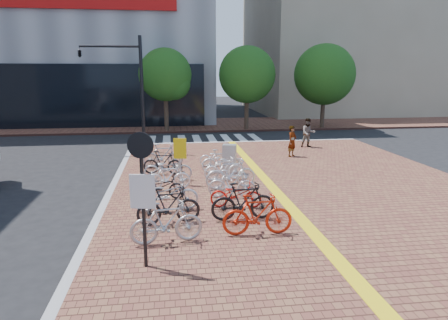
{
  "coord_description": "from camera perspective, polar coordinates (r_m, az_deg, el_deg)",
  "views": [
    {
      "loc": [
        -1.76,
        -12.15,
        4.41
      ],
      "look_at": [
        0.13,
        1.75,
        1.3
      ],
      "focal_mm": 32.0,
      "sensor_mm": 36.0,
      "label": 1
    }
  ],
  "objects": [
    {
      "name": "ground",
      "position": [
        13.05,
        0.46,
        -7.26
      ],
      "size": [
        120.0,
        120.0,
        0.0
      ],
      "primitive_type": "plane",
      "color": "black",
      "rests_on": "ground"
    },
    {
      "name": "sidewalk",
      "position": [
        9.63,
        23.86,
        -15.43
      ],
      "size": [
        14.0,
        34.0,
        0.15
      ],
      "primitive_type": "cube",
      "color": "brown",
      "rests_on": "ground"
    },
    {
      "name": "tactile_strip",
      "position": [
        9.13,
        18.33,
        -15.96
      ],
      "size": [
        0.4,
        34.0,
        0.01
      ],
      "primitive_type": "cube",
      "color": "yellow",
      "rests_on": "sidewalk"
    },
    {
      "name": "kerb_west",
      "position": [
        8.66,
        -22.82,
        -18.63
      ],
      "size": [
        0.25,
        34.0,
        0.15
      ],
      "primitive_type": "cube",
      "color": "gray",
      "rests_on": "ground"
    },
    {
      "name": "kerb_north",
      "position": [
        25.0,
        3.34,
        2.5
      ],
      "size": [
        14.0,
        0.25,
        0.15
      ],
      "primitive_type": "cube",
      "color": "gray",
      "rests_on": "ground"
    },
    {
      "name": "far_sidewalk",
      "position": [
        33.48,
        -4.7,
        5.03
      ],
      "size": [
        70.0,
        8.0,
        0.15
      ],
      "primitive_type": "cube",
      "color": "brown",
      "rests_on": "ground"
    },
    {
      "name": "building_beige",
      "position": [
        48.59,
        17.07,
        17.41
      ],
      "size": [
        20.0,
        18.0,
        18.0
      ],
      "primitive_type": "cube",
      "color": "gray",
      "rests_on": "ground"
    },
    {
      "name": "crosswalk",
      "position": [
        26.62,
        -2.79,
        2.97
      ],
      "size": [
        7.5,
        4.0,
        0.01
      ],
      "color": "silver",
      "rests_on": "ground"
    },
    {
      "name": "street_trees",
      "position": [
        30.38,
        5.29,
        11.87
      ],
      "size": [
        16.2,
        4.6,
        6.35
      ],
      "color": "#38281E",
      "rests_on": "far_sidewalk"
    },
    {
      "name": "bike_0",
      "position": [
        10.26,
        -8.22,
        -8.83
      ],
      "size": [
        1.89,
        0.76,
        1.1
      ],
      "primitive_type": "imported",
      "rotation": [
        0.0,
        0.0,
        1.7
      ],
      "color": "#A7A7AC",
      "rests_on": "sidewalk"
    },
    {
      "name": "bike_1",
      "position": [
        11.49,
        -7.92,
        -6.49
      ],
      "size": [
        1.87,
        0.75,
        1.09
      ],
      "primitive_type": "imported",
      "rotation": [
        0.0,
        0.0,
        1.71
      ],
      "color": "black",
      "rests_on": "sidewalk"
    },
    {
      "name": "bike_2",
      "position": [
        12.59,
        -8.27,
        -4.88
      ],
      "size": [
        2.04,
        0.79,
        1.06
      ],
      "primitive_type": "imported",
      "rotation": [
        0.0,
        0.0,
        1.62
      ],
      "color": "silver",
      "rests_on": "sidewalk"
    },
    {
      "name": "bike_3",
      "position": [
        13.82,
        -9.01,
        -3.72
      ],
      "size": [
        1.74,
        0.85,
        0.88
      ],
      "primitive_type": "imported",
      "rotation": [
        0.0,
        0.0,
        1.4
      ],
      "color": "black",
      "rests_on": "sidewalk"
    },
    {
      "name": "bike_4",
      "position": [
        14.78,
        -8.01,
        -2.4
      ],
      "size": [
        1.65,
        0.53,
        0.98
      ],
      "primitive_type": "imported",
      "rotation": [
        0.0,
        0.0,
        1.61
      ],
      "color": "white",
      "rests_on": "sidewalk"
    },
    {
      "name": "bike_5",
      "position": [
        16.02,
        -8.04,
        -1.19
      ],
      "size": [
        1.96,
        0.82,
        1.01
      ],
      "primitive_type": "imported",
      "rotation": [
        0.0,
        0.0,
        1.49
      ],
      "color": "#AAAAAF",
      "rests_on": "sidewalk"
    },
    {
      "name": "bike_6",
      "position": [
        17.02,
        -8.73,
        -0.39
      ],
      "size": [
        1.75,
        0.81,
        1.01
      ],
      "primitive_type": "imported",
      "rotation": [
        0.0,
        0.0,
        1.37
      ],
      "color": "black",
      "rests_on": "sidewalk"
    },
    {
      "name": "bike_7",
      "position": [
        18.25,
        -8.72,
        0.62
      ],
      "size": [
        1.84,
        0.6,
        1.09
      ],
      "primitive_type": "imported",
      "rotation": [
        0.0,
        0.0,
        1.62
      ],
      "color": "#AEAEB3",
      "rests_on": "sidewalk"
    },
    {
      "name": "bike_8",
      "position": [
        10.69,
        4.81,
        -7.77
      ],
      "size": [
        1.9,
        0.58,
        1.13
      ],
      "primitive_type": "imported",
      "rotation": [
        0.0,
        0.0,
        1.55
      ],
      "color": "#B9230D",
      "rests_on": "sidewalk"
    },
    {
      "name": "bike_9",
      "position": [
        11.7,
        2.75,
        -5.89
      ],
      "size": [
        1.92,
        0.61,
        1.14
      ],
      "primitive_type": "imported",
      "rotation": [
        0.0,
        0.0,
        1.61
      ],
      "color": "black",
      "rests_on": "sidewalk"
    },
    {
      "name": "bike_10",
      "position": [
        12.78,
        1.71,
        -4.94
      ],
      "size": [
        1.72,
        0.89,
        0.86
      ],
      "primitive_type": "imported",
      "rotation": [
        0.0,
        0.0,
        1.37
      ],
      "color": "red",
      "rests_on": "sidewalk"
    },
    {
      "name": "bike_11",
      "position": [
        13.71,
        1.13,
        -3.44
      ],
      "size": [
        1.71,
        0.76,
        0.99
      ],
      "primitive_type": "imported",
      "rotation": [
        0.0,
        0.0,
        1.38
      ],
      "color": "silver",
      "rests_on": "sidewalk"
    },
    {
      "name": "bike_12",
      "position": [
        14.77,
        0.98,
        -1.93
      ],
      "size": [
        1.99,
        0.82,
        1.16
      ],
      "primitive_type": "imported",
      "rotation": [
        0.0,
        0.0,
        1.72
      ],
      "color": "silver",
      "rests_on": "sidewalk"
    },
    {
      "name": "bike_13",
      "position": [
        15.95,
        -0.05,
        -1.2
      ],
      "size": [
        1.65,
        0.63,
        0.96
      ],
      "primitive_type": "imported",
      "rotation": [
        0.0,
        0.0,
        1.68
      ],
      "color": "white",
      "rests_on": "sidewalk"
    },
    {
      "name": "bike_14",
      "position": [
        17.14,
        -0.41,
        -0.12
      ],
      "size": [
        1.77,
        0.71,
        1.03
      ],
      "primitive_type": "imported",
      "rotation": [
        0.0,
        0.0,
        1.71
      ],
      "color": "silver",
      "rests_on": "sidewalk"
    },
    {
      "name": "bike_15",
      "position": [
        18.36,
        -1.03,
        0.41
      ],
      "size": [
        1.6,
        0.58,
        0.83
      ],
      "primitive_type": "imported",
      "rotation": [
        0.0,
        0.0,
        1.55
      ],
      "color": "white",
      "rests_on": "sidewalk"
    },
    {
      "name": "pedestrian_a",
      "position": [
        20.67,
        9.72,
        2.65
      ],
      "size": [
        0.69,
        0.66,
        1.58
      ],
      "primitive_type": "imported",
      "rotation": [
        0.0,
        0.0,
        0.68
      ],
      "color": "gray",
      "rests_on": "sidewalk"
    },
    {
      "name": "pedestrian_b",
      "position": [
        23.43,
        11.93,
        3.81
      ],
      "size": [
        0.84,
        0.67,
        1.66
      ],
      "primitive_type": "imported",
      "rotation": [
        0.0,
        0.0,
        -0.06
      ],
      "color": "#525668",
      "rests_on": "sidewalk"
    },
    {
      "name": "utility_box",
      "position": [
        17.08,
        0.78,
        0.18
      ],
      "size": [
        0.66,
        0.55,
        1.23
      ],
      "primitive_type": "cube",
      "rotation": [
        0.0,
        0.0,
        -0.28
      ],
      "color": "#ACACB1",
      "rests_on": "sidewalk"
    },
    {
      "name": "yellow_sign",
      "position": [
        15.26,
        -6.32,
        1.05
      ],
      "size": [
        0.49,
        0.15,
        1.81
      ],
      "color": "#B7B7BC",
      "rests_on": "sidewalk"
    },
    {
      "name": "notice_sign",
      "position": [
        8.69,
        -11.6,
        -3.38
      ],
      "size": [
        0.56,
        0.19,
        3.05
      ],
      "color": "black",
      "rests_on": "sidewalk"
    },
    {
      "name": "traffic_light_pole",
      "position": [
        22.01,
        -15.48,
        11.93
      ],
      "size": [
        3.27,
        1.26,
        6.1
      ],
      "color": "black",
      "rests_on": "sidewalk"
    }
  ]
}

